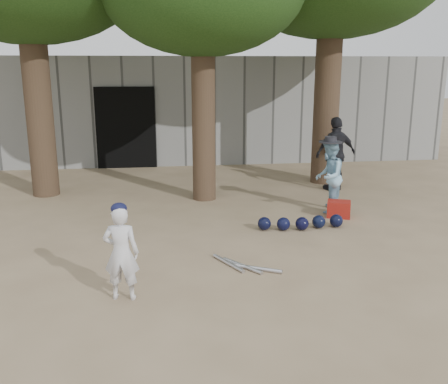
{
  "coord_description": "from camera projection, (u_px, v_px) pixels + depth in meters",
  "views": [
    {
      "loc": [
        -0.32,
        -6.0,
        2.74
      ],
      "look_at": [
        0.6,
        1.0,
        0.95
      ],
      "focal_mm": 40.0,
      "sensor_mm": 36.0,
      "label": 1
    }
  ],
  "objects": [
    {
      "name": "ground",
      "position": [
        188.0,
        283.0,
        6.48
      ],
      "size": [
        70.0,
        70.0,
        0.0
      ],
      "primitive_type": "plane",
      "color": "#937C5E",
      "rests_on": "ground"
    },
    {
      "name": "boy_player",
      "position": [
        121.0,
        253.0,
        5.91
      ],
      "size": [
        0.46,
        0.33,
        1.17
      ],
      "primitive_type": "imported",
      "rotation": [
        0.0,
        0.0,
        3.0
      ],
      "color": "silver",
      "rests_on": "ground"
    },
    {
      "name": "spectator_blue",
      "position": [
        329.0,
        176.0,
        9.5
      ],
      "size": [
        0.77,
        0.84,
        1.38
      ],
      "primitive_type": "imported",
      "rotation": [
        0.0,
        0.0,
        4.25
      ],
      "color": "#85B3CE",
      "rests_on": "ground"
    },
    {
      "name": "spectator_dark",
      "position": [
        336.0,
        154.0,
        11.16
      ],
      "size": [
        1.03,
        0.58,
        1.65
      ],
      "primitive_type": "imported",
      "rotation": [
        0.0,
        0.0,
        3.34
      ],
      "color": "black",
      "rests_on": "ground"
    },
    {
      "name": "red_bag",
      "position": [
        339.0,
        209.0,
        9.28
      ],
      "size": [
        0.51,
        0.45,
        0.3
      ],
      "primitive_type": "cube",
      "rotation": [
        0.0,
        0.0,
        -0.37
      ],
      "color": "maroon",
      "rests_on": "ground"
    },
    {
      "name": "back_building",
      "position": [
        168.0,
        105.0,
        16.04
      ],
      "size": [
        16.0,
        5.24,
        3.0
      ],
      "color": "gray",
      "rests_on": "ground"
    },
    {
      "name": "helmet_row",
      "position": [
        301.0,
        223.0,
        8.59
      ],
      "size": [
        1.51,
        0.32,
        0.23
      ],
      "color": "black",
      "rests_on": "ground"
    },
    {
      "name": "bat_pile",
      "position": [
        242.0,
        266.0,
        6.97
      ],
      "size": [
        0.88,
        0.76,
        0.06
      ],
      "color": "#B5B3BA",
      "rests_on": "ground"
    }
  ]
}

